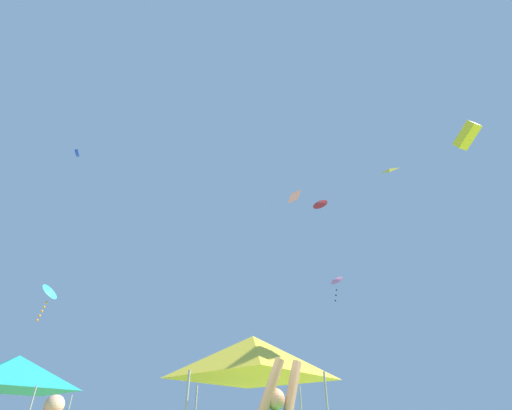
# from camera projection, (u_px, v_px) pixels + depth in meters

# --- Properties ---
(canopy_tent_yellow) EXTENTS (3.35, 3.35, 3.58)m
(canopy_tent_yellow) POSITION_uv_depth(u_px,v_px,m) (253.00, 357.00, 9.66)
(canopy_tent_yellow) COLOR #9E9EA3
(canopy_tent_yellow) RESTS_ON ground
(canopy_tent_teal) EXTENTS (3.36, 3.36, 3.59)m
(canopy_tent_teal) POSITION_uv_depth(u_px,v_px,m) (14.00, 373.00, 12.18)
(canopy_tent_teal) COLOR #9E9EA3
(canopy_tent_teal) RESTS_ON ground
(kite_yellow_box) EXTENTS (0.71, 1.16, 0.84)m
(kite_yellow_box) POSITION_uv_depth(u_px,v_px,m) (467.00, 135.00, 13.91)
(kite_yellow_box) COLOR yellow
(kite_pink_delta) EXTENTS (1.55, 1.57, 2.61)m
(kite_pink_delta) POSITION_uv_depth(u_px,v_px,m) (336.00, 280.00, 35.84)
(kite_pink_delta) COLOR pink
(kite_cyan_delta) EXTENTS (0.96, 1.15, 2.05)m
(kite_cyan_delta) POSITION_uv_depth(u_px,v_px,m) (50.00, 292.00, 18.92)
(kite_cyan_delta) COLOR #2DB7CC
(kite_blue_box) EXTENTS (0.57, 0.34, 0.74)m
(kite_blue_box) POSITION_uv_depth(u_px,v_px,m) (77.00, 153.00, 34.40)
(kite_blue_box) COLOR blue
(kite_red_delta) EXTENTS (1.76, 1.58, 1.44)m
(kite_red_delta) POSITION_uv_depth(u_px,v_px,m) (320.00, 204.00, 36.15)
(kite_red_delta) COLOR red
(kite_yellow_diamond) EXTENTS (1.64, 1.69, 1.13)m
(kite_yellow_diamond) POSITION_uv_depth(u_px,v_px,m) (390.00, 169.00, 28.09)
(kite_yellow_diamond) COLOR yellow
(kite_pink_diamond) EXTENTS (1.48, 1.43, 0.86)m
(kite_pink_diamond) POSITION_uv_depth(u_px,v_px,m) (294.00, 196.00, 34.21)
(kite_pink_diamond) COLOR pink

